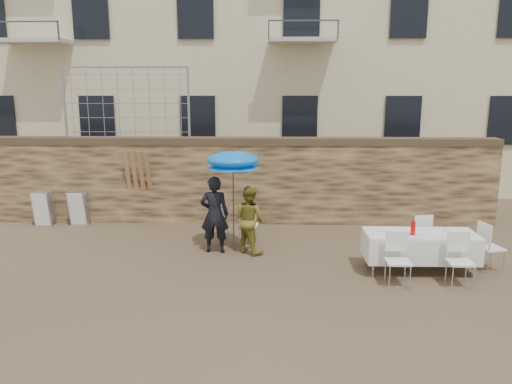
{
  "coord_description": "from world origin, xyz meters",
  "views": [
    {
      "loc": [
        0.7,
        -7.82,
        3.51
      ],
      "look_at": [
        0.4,
        2.2,
        1.4
      ],
      "focal_mm": 35.0,
      "sensor_mm": 36.0,
      "label": 1
    }
  ],
  "objects_px": {
    "couple_chair_left": "(217,224)",
    "umbrella": "(233,163)",
    "chair_stack_left": "(46,206)",
    "chair_stack_right": "(80,207)",
    "soda_bottle": "(413,228)",
    "table_chair_front_right": "(460,261)",
    "table_chair_back": "(418,235)",
    "couple_chair_right": "(248,224)",
    "table_chair_front_left": "(398,260)",
    "man_suit": "(215,215)",
    "table_chair_side": "(491,247)",
    "woman_dress": "(249,220)",
    "banquet_table": "(421,235)"
  },
  "relations": [
    {
      "from": "soda_bottle",
      "to": "table_chair_front_right",
      "type": "xyz_separation_m",
      "value": [
        0.7,
        -0.6,
        -0.43
      ]
    },
    {
      "from": "couple_chair_left",
      "to": "umbrella",
      "type": "bearing_deg",
      "value": 109.43
    },
    {
      "from": "woman_dress",
      "to": "man_suit",
      "type": "bearing_deg",
      "value": 40.6
    },
    {
      "from": "umbrella",
      "to": "couple_chair_right",
      "type": "bearing_deg",
      "value": 56.31
    },
    {
      "from": "couple_chair_left",
      "to": "table_chair_back",
      "type": "distance_m",
      "value": 4.36
    },
    {
      "from": "man_suit",
      "to": "couple_chair_left",
      "type": "distance_m",
      "value": 0.65
    },
    {
      "from": "table_chair_front_left",
      "to": "couple_chair_right",
      "type": "bearing_deg",
      "value": 140.02
    },
    {
      "from": "umbrella",
      "to": "table_chair_front_right",
      "type": "xyz_separation_m",
      "value": [
        4.19,
        -1.89,
        -1.46
      ]
    },
    {
      "from": "couple_chair_left",
      "to": "couple_chair_right",
      "type": "xyz_separation_m",
      "value": [
        0.7,
        0.0,
        0.0
      ]
    },
    {
      "from": "woman_dress",
      "to": "couple_chair_left",
      "type": "xyz_separation_m",
      "value": [
        -0.75,
        0.55,
        -0.25
      ]
    },
    {
      "from": "couple_chair_left",
      "to": "table_chair_back",
      "type": "relative_size",
      "value": 1.0
    },
    {
      "from": "table_chair_back",
      "to": "chair_stack_left",
      "type": "distance_m",
      "value": 9.26
    },
    {
      "from": "banquet_table",
      "to": "table_chair_side",
      "type": "bearing_deg",
      "value": 4.09
    },
    {
      "from": "table_chair_back",
      "to": "chair_stack_right",
      "type": "xyz_separation_m",
      "value": [
        -8.04,
        2.4,
        -0.02
      ]
    },
    {
      "from": "man_suit",
      "to": "table_chair_front_right",
      "type": "distance_m",
      "value": 4.94
    },
    {
      "from": "couple_chair_right",
      "to": "table_chair_front_right",
      "type": "distance_m",
      "value": 4.54
    },
    {
      "from": "umbrella",
      "to": "table_chair_side",
      "type": "height_order",
      "value": "umbrella"
    },
    {
      "from": "table_chair_front_left",
      "to": "chair_stack_right",
      "type": "height_order",
      "value": "table_chair_front_left"
    },
    {
      "from": "table_chair_front_right",
      "to": "chair_stack_right",
      "type": "xyz_separation_m",
      "value": [
        -8.34,
        3.95,
        -0.02
      ]
    },
    {
      "from": "chair_stack_right",
      "to": "soda_bottle",
      "type": "bearing_deg",
      "value": -23.67
    },
    {
      "from": "man_suit",
      "to": "umbrella",
      "type": "height_order",
      "value": "umbrella"
    },
    {
      "from": "woman_dress",
      "to": "table_chair_back",
      "type": "relative_size",
      "value": 1.52
    },
    {
      "from": "chair_stack_left",
      "to": "chair_stack_right",
      "type": "relative_size",
      "value": 1.0
    },
    {
      "from": "umbrella",
      "to": "couple_chair_right",
      "type": "relative_size",
      "value": 2.14
    },
    {
      "from": "couple_chair_left",
      "to": "table_chair_side",
      "type": "xyz_separation_m",
      "value": [
        5.49,
        -1.49,
        0.0
      ]
    },
    {
      "from": "umbrella",
      "to": "table_chair_side",
      "type": "relative_size",
      "value": 2.14
    },
    {
      "from": "man_suit",
      "to": "woman_dress",
      "type": "height_order",
      "value": "man_suit"
    },
    {
      "from": "banquet_table",
      "to": "table_chair_back",
      "type": "distance_m",
      "value": 0.86
    },
    {
      "from": "woman_dress",
      "to": "couple_chair_left",
      "type": "distance_m",
      "value": 0.96
    },
    {
      "from": "table_chair_front_right",
      "to": "table_chair_back",
      "type": "distance_m",
      "value": 1.58
    },
    {
      "from": "couple_chair_right",
      "to": "table_chair_back",
      "type": "bearing_deg",
      "value": 174.17
    },
    {
      "from": "chair_stack_right",
      "to": "table_chair_side",
      "type": "bearing_deg",
      "value": -18.54
    },
    {
      "from": "soda_bottle",
      "to": "umbrella",
      "type": "bearing_deg",
      "value": 159.71
    },
    {
      "from": "umbrella",
      "to": "table_chair_front_left",
      "type": "height_order",
      "value": "umbrella"
    },
    {
      "from": "couple_chair_right",
      "to": "chair_stack_left",
      "type": "bearing_deg",
      "value": -10.17
    },
    {
      "from": "man_suit",
      "to": "chair_stack_right",
      "type": "relative_size",
      "value": 1.82
    },
    {
      "from": "couple_chair_right",
      "to": "umbrella",
      "type": "bearing_deg",
      "value": 62.89
    },
    {
      "from": "umbrella",
      "to": "couple_chair_left",
      "type": "bearing_deg",
      "value": 131.63
    },
    {
      "from": "man_suit",
      "to": "table_chair_front_left",
      "type": "distance_m",
      "value": 3.94
    },
    {
      "from": "table_chair_back",
      "to": "soda_bottle",
      "type": "bearing_deg",
      "value": 56.01
    },
    {
      "from": "table_chair_back",
      "to": "chair_stack_left",
      "type": "xyz_separation_m",
      "value": [
        -8.94,
        2.4,
        -0.02
      ]
    },
    {
      "from": "table_chair_front_left",
      "to": "chair_stack_right",
      "type": "bearing_deg",
      "value": 151.41
    },
    {
      "from": "woman_dress",
      "to": "couple_chair_right",
      "type": "bearing_deg",
      "value": -44.21
    },
    {
      "from": "couple_chair_right",
      "to": "table_chair_back",
      "type": "height_order",
      "value": "same"
    },
    {
      "from": "table_chair_front_right",
      "to": "chair_stack_left",
      "type": "xyz_separation_m",
      "value": [
        -9.24,
        3.95,
        -0.02
      ]
    },
    {
      "from": "couple_chair_right",
      "to": "table_chair_back",
      "type": "xyz_separation_m",
      "value": [
        3.59,
        -0.79,
        0.0
      ]
    },
    {
      "from": "banquet_table",
      "to": "soda_bottle",
      "type": "relative_size",
      "value": 8.08
    },
    {
      "from": "man_suit",
      "to": "table_chair_back",
      "type": "relative_size",
      "value": 1.74
    },
    {
      "from": "couple_chair_right",
      "to": "table_chair_back",
      "type": "distance_m",
      "value": 3.67
    },
    {
      "from": "table_chair_front_right",
      "to": "chair_stack_right",
      "type": "relative_size",
      "value": 1.04
    }
  ]
}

